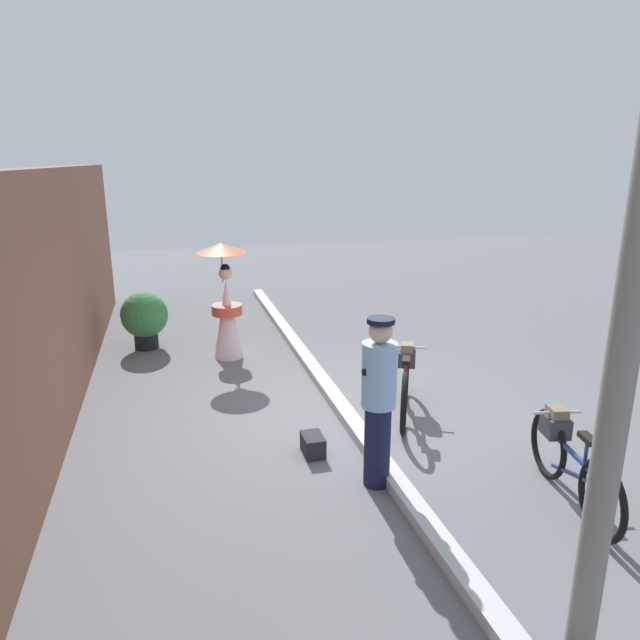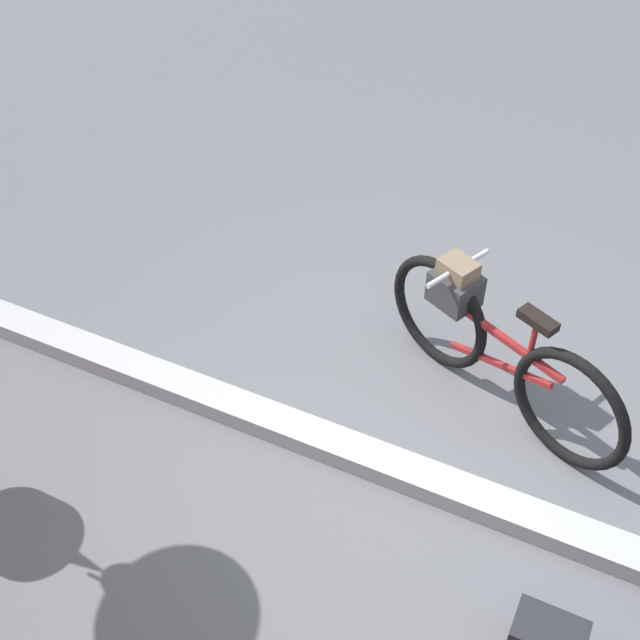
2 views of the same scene
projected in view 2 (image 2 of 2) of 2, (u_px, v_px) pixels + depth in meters
name	position (u px, v px, depth m)	size (l,w,h in m)	color
ground_plane	(409.00, 480.00, 4.59)	(30.00, 30.00, 0.00)	slate
sidewalk_curb	(410.00, 474.00, 4.55)	(14.00, 0.20, 0.12)	#B2B2B7
bicycle_far_side	(493.00, 344.00, 4.74)	(1.59, 0.78, 0.83)	black
backpack_on_pavement	(547.00, 638.00, 3.82)	(0.33, 0.22, 0.22)	#26262D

